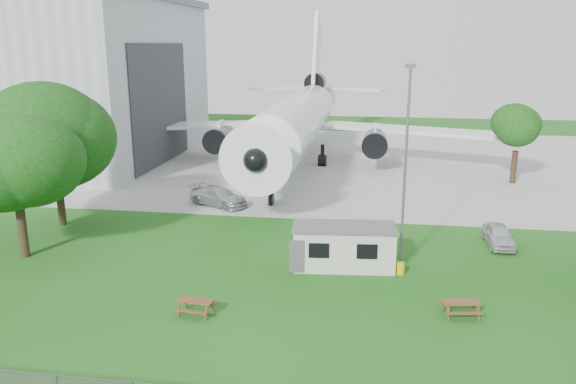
# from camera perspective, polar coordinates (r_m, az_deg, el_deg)

# --- Properties ---
(ground) EXTENTS (160.00, 160.00, 0.00)m
(ground) POSITION_cam_1_polar(r_m,az_deg,el_deg) (30.10, -4.31, -11.20)
(ground) COLOR #327027
(concrete_apron) EXTENTS (120.00, 46.00, 0.03)m
(concrete_apron) POSITION_cam_1_polar(r_m,az_deg,el_deg) (65.96, 3.05, 3.27)
(concrete_apron) COLOR #B7B7B2
(concrete_apron) RESTS_ON ground
(hangar) EXTENTS (43.00, 31.00, 18.55)m
(hangar) POSITION_cam_1_polar(r_m,az_deg,el_deg) (76.52, -27.14, 10.39)
(hangar) COLOR #B2B7BC
(hangar) RESTS_ON ground
(airliner) EXTENTS (46.36, 47.73, 17.69)m
(airliner) POSITION_cam_1_polar(r_m,az_deg,el_deg) (63.23, 1.10, 7.62)
(airliner) COLOR white
(airliner) RESTS_ON ground
(site_cabin) EXTENTS (6.86, 3.26, 2.62)m
(site_cabin) POSITION_cam_1_polar(r_m,az_deg,el_deg) (34.26, 5.71, -5.54)
(site_cabin) COLOR beige
(site_cabin) RESTS_ON ground
(picnic_west) EXTENTS (2.00, 1.75, 0.76)m
(picnic_west) POSITION_cam_1_polar(r_m,az_deg,el_deg) (29.32, -9.34, -12.12)
(picnic_west) COLOR brown
(picnic_west) RESTS_ON ground
(picnic_east) EXTENTS (2.00, 1.75, 0.76)m
(picnic_east) POSITION_cam_1_polar(r_m,az_deg,el_deg) (30.07, 17.12, -11.90)
(picnic_east) COLOR brown
(picnic_east) RESTS_ON ground
(lamp_mast) EXTENTS (0.16, 0.16, 12.00)m
(lamp_mast) POSITION_cam_1_polar(r_m,az_deg,el_deg) (33.37, 11.80, 2.07)
(lamp_mast) COLOR slate
(lamp_mast) RESTS_ON ground
(tree_west_big) EXTENTS (9.31, 9.31, 11.43)m
(tree_west_big) POSITION_cam_1_polar(r_m,az_deg,el_deg) (44.11, -22.72, 5.30)
(tree_west_big) COLOR #382619
(tree_west_big) RESTS_ON ground
(tree_west_small) EXTENTS (7.05, 7.05, 9.64)m
(tree_west_small) POSITION_cam_1_polar(r_m,az_deg,el_deg) (38.31, -26.08, 2.64)
(tree_west_small) COLOR #382619
(tree_west_small) RESTS_ON ground
(tree_far_apron) EXTENTS (5.19, 5.19, 8.11)m
(tree_far_apron) POSITION_cam_1_polar(r_m,az_deg,el_deg) (58.12, 22.33, 6.10)
(tree_far_apron) COLOR #382619
(tree_far_apron) RESTS_ON ground
(car_ne_hatch) EXTENTS (1.74, 4.14, 1.40)m
(car_ne_hatch) POSITION_cam_1_polar(r_m,az_deg,el_deg) (40.41, 20.62, -4.17)
(car_ne_hatch) COLOR #B3B6BB
(car_ne_hatch) RESTS_ON ground
(car_apron_van) EXTENTS (5.74, 4.35, 1.55)m
(car_apron_van) POSITION_cam_1_polar(r_m,az_deg,el_deg) (47.42, -7.09, -0.47)
(car_apron_van) COLOR #ACAFB3
(car_apron_van) RESTS_ON ground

